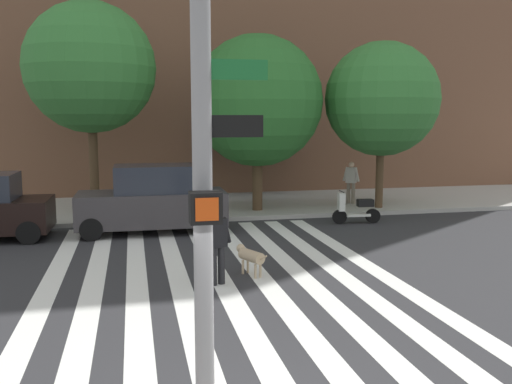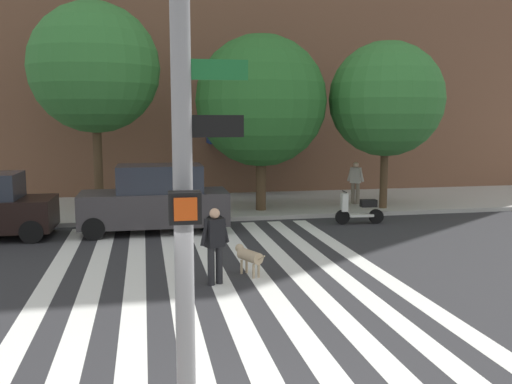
{
  "view_description": "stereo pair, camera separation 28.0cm",
  "coord_description": "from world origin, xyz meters",
  "px_view_note": "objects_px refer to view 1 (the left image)",
  "views": [
    {
      "loc": [
        -1.61,
        -5.52,
        3.54
      ],
      "look_at": [
        1.39,
        7.93,
        1.67
      ],
      "focal_mm": 39.1,
      "sensor_mm": 36.0,
      "label": 1
    },
    {
      "loc": [
        -1.33,
        -5.58,
        3.54
      ],
      "look_at": [
        1.39,
        7.93,
        1.67
      ],
      "focal_mm": 39.1,
      "sensor_mm": 36.0,
      "label": 2
    }
  ],
  "objects_px": {
    "street_tree_nearest": "(90,68)",
    "street_tree_further": "(382,99)",
    "traffic_light_pole": "(203,118)",
    "parked_car_behind_first": "(154,200)",
    "parked_scooter": "(356,209)",
    "street_tree_middle": "(257,101)",
    "pedestrian_dog_walker": "(217,242)",
    "pedestrian_bystander": "(351,180)",
    "dog_on_leash": "(250,256)"
  },
  "relations": [
    {
      "from": "street_tree_nearest",
      "to": "street_tree_further",
      "type": "bearing_deg",
      "value": -6.77
    },
    {
      "from": "traffic_light_pole",
      "to": "parked_car_behind_first",
      "type": "bearing_deg",
      "value": 90.1
    },
    {
      "from": "traffic_light_pole",
      "to": "parked_scooter",
      "type": "height_order",
      "value": "traffic_light_pole"
    },
    {
      "from": "street_tree_middle",
      "to": "pedestrian_dog_walker",
      "type": "relative_size",
      "value": 3.83
    },
    {
      "from": "parked_car_behind_first",
      "to": "street_tree_further",
      "type": "distance_m",
      "value": 9.2
    },
    {
      "from": "parked_scooter",
      "to": "street_tree_middle",
      "type": "xyz_separation_m",
      "value": [
        -2.81,
        2.51,
        3.6
      ]
    },
    {
      "from": "traffic_light_pole",
      "to": "pedestrian_dog_walker",
      "type": "distance_m",
      "value": 7.01
    },
    {
      "from": "traffic_light_pole",
      "to": "street_tree_further",
      "type": "xyz_separation_m",
      "value": [
        8.37,
        14.24,
        0.64
      ]
    },
    {
      "from": "traffic_light_pole",
      "to": "pedestrian_bystander",
      "type": "height_order",
      "value": "traffic_light_pole"
    },
    {
      "from": "parked_scooter",
      "to": "pedestrian_dog_walker",
      "type": "height_order",
      "value": "pedestrian_dog_walker"
    },
    {
      "from": "traffic_light_pole",
      "to": "pedestrian_bystander",
      "type": "relative_size",
      "value": 3.54
    },
    {
      "from": "parked_scooter",
      "to": "pedestrian_dog_walker",
      "type": "distance_m",
      "value": 7.98
    },
    {
      "from": "pedestrian_dog_walker",
      "to": "pedestrian_bystander",
      "type": "height_order",
      "value": "pedestrian_bystander"
    },
    {
      "from": "pedestrian_dog_walker",
      "to": "parked_scooter",
      "type": "bearing_deg",
      "value": 46.05
    },
    {
      "from": "street_tree_nearest",
      "to": "parked_car_behind_first",
      "type": "bearing_deg",
      "value": -59.36
    },
    {
      "from": "street_tree_further",
      "to": "dog_on_leash",
      "type": "relative_size",
      "value": 6.02
    },
    {
      "from": "street_tree_middle",
      "to": "pedestrian_dog_walker",
      "type": "xyz_separation_m",
      "value": [
        -2.72,
        -8.25,
        -3.16
      ]
    },
    {
      "from": "parked_car_behind_first",
      "to": "street_tree_middle",
      "type": "relative_size",
      "value": 0.71
    },
    {
      "from": "street_tree_nearest",
      "to": "parked_scooter",
      "type": "bearing_deg",
      "value": -21.09
    },
    {
      "from": "street_tree_further",
      "to": "street_tree_middle",
      "type": "bearing_deg",
      "value": 174.53
    },
    {
      "from": "traffic_light_pole",
      "to": "parked_car_behind_first",
      "type": "distance_m",
      "value": 12.46
    },
    {
      "from": "parked_scooter",
      "to": "street_tree_nearest",
      "type": "distance_m",
      "value": 10.31
    },
    {
      "from": "traffic_light_pole",
      "to": "parked_car_behind_first",
      "type": "relative_size",
      "value": 1.3
    },
    {
      "from": "street_tree_further",
      "to": "pedestrian_bystander",
      "type": "relative_size",
      "value": 3.73
    },
    {
      "from": "traffic_light_pole",
      "to": "street_tree_nearest",
      "type": "xyz_separation_m",
      "value": [
        -1.95,
        15.46,
        1.68
      ]
    },
    {
      "from": "street_tree_middle",
      "to": "pedestrian_bystander",
      "type": "height_order",
      "value": "street_tree_middle"
    },
    {
      "from": "traffic_light_pole",
      "to": "pedestrian_dog_walker",
      "type": "height_order",
      "value": "traffic_light_pole"
    },
    {
      "from": "parked_car_behind_first",
      "to": "street_tree_nearest",
      "type": "bearing_deg",
      "value": 120.64
    },
    {
      "from": "parked_car_behind_first",
      "to": "street_tree_further",
      "type": "relative_size",
      "value": 0.73
    },
    {
      "from": "parked_scooter",
      "to": "street_tree_middle",
      "type": "bearing_deg",
      "value": 138.19
    },
    {
      "from": "street_tree_nearest",
      "to": "pedestrian_bystander",
      "type": "xyz_separation_m",
      "value": [
        9.66,
        -0.08,
        -4.12
      ]
    },
    {
      "from": "street_tree_nearest",
      "to": "dog_on_leash",
      "type": "relative_size",
      "value": 7.21
    },
    {
      "from": "parked_scooter",
      "to": "pedestrian_bystander",
      "type": "distance_m",
      "value": 3.46
    },
    {
      "from": "dog_on_leash",
      "to": "street_tree_middle",
      "type": "bearing_deg",
      "value": 76.13
    },
    {
      "from": "pedestrian_dog_walker",
      "to": "pedestrian_bystander",
      "type": "bearing_deg",
      "value": 53.44
    },
    {
      "from": "traffic_light_pole",
      "to": "pedestrian_bystander",
      "type": "xyz_separation_m",
      "value": [
        7.71,
        15.38,
        -2.44
      ]
    },
    {
      "from": "street_tree_middle",
      "to": "pedestrian_bystander",
      "type": "bearing_deg",
      "value": 10.2
    },
    {
      "from": "parked_scooter",
      "to": "parked_car_behind_first",
      "type": "bearing_deg",
      "value": 179.69
    },
    {
      "from": "street_tree_further",
      "to": "parked_scooter",
      "type": "bearing_deg",
      "value": -130.42
    },
    {
      "from": "parked_scooter",
      "to": "street_tree_further",
      "type": "relative_size",
      "value": 0.27
    },
    {
      "from": "traffic_light_pole",
      "to": "pedestrian_dog_walker",
      "type": "bearing_deg",
      "value": 80.56
    },
    {
      "from": "pedestrian_bystander",
      "to": "traffic_light_pole",
      "type": "bearing_deg",
      "value": -116.62
    },
    {
      "from": "parked_scooter",
      "to": "pedestrian_bystander",
      "type": "bearing_deg",
      "value": 70.98
    },
    {
      "from": "pedestrian_dog_walker",
      "to": "dog_on_leash",
      "type": "bearing_deg",
      "value": 33.59
    },
    {
      "from": "parked_scooter",
      "to": "dog_on_leash",
      "type": "height_order",
      "value": "parked_scooter"
    },
    {
      "from": "street_tree_nearest",
      "to": "pedestrian_dog_walker",
      "type": "distance_m",
      "value": 10.44
    },
    {
      "from": "dog_on_leash",
      "to": "street_tree_further",
      "type": "bearing_deg",
      "value": 48.29
    },
    {
      "from": "traffic_light_pole",
      "to": "pedestrian_bystander",
      "type": "bearing_deg",
      "value": 63.38
    },
    {
      "from": "traffic_light_pole",
      "to": "street_tree_nearest",
      "type": "bearing_deg",
      "value": 97.2
    },
    {
      "from": "traffic_light_pole",
      "to": "street_tree_middle",
      "type": "relative_size",
      "value": 0.92
    }
  ]
}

